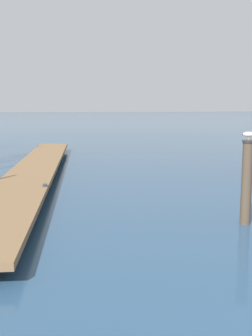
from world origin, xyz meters
The scene contains 3 objects.
floating_dock centered at (-4.09, 15.78, 0.36)m, with size 3.79×21.42×0.53m.
mooring_piling centered at (1.28, 7.86, 1.10)m, with size 0.30×0.30×2.13m.
perched_seagull centered at (1.28, 7.87, 2.28)m, with size 0.33×0.28×0.26m.
Camera 1 is at (-3.62, -1.36, 2.97)m, focal length 43.53 mm.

